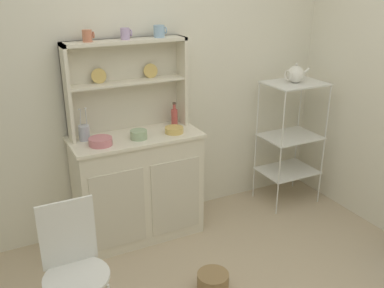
% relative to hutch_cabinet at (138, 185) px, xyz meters
% --- Properties ---
extents(wall_back, '(3.84, 0.05, 2.50)m').
position_rel_hutch_cabinet_xyz_m(wall_back, '(0.22, 0.26, 0.81)').
color(wall_back, silver).
rests_on(wall_back, ground).
extents(hutch_cabinet, '(0.98, 0.45, 0.86)m').
position_rel_hutch_cabinet_xyz_m(hutch_cabinet, '(0.00, 0.00, 0.00)').
color(hutch_cabinet, silver).
rests_on(hutch_cabinet, ground).
extents(hutch_shelf_unit, '(0.91, 0.18, 0.69)m').
position_rel_hutch_cabinet_xyz_m(hutch_shelf_unit, '(0.00, 0.16, 0.82)').
color(hutch_shelf_unit, beige).
rests_on(hutch_shelf_unit, hutch_cabinet).
extents(bakers_rack, '(0.50, 0.38, 1.12)m').
position_rel_hutch_cabinet_xyz_m(bakers_rack, '(1.43, -0.07, 0.26)').
color(bakers_rack, silver).
rests_on(bakers_rack, ground).
extents(wire_chair, '(0.36, 0.36, 0.85)m').
position_rel_hutch_cabinet_xyz_m(wire_chair, '(-0.68, -0.85, 0.08)').
color(wire_chair, white).
rests_on(wire_chair, ground).
extents(floor_basket, '(0.21, 0.21, 0.13)m').
position_rel_hutch_cabinet_xyz_m(floor_basket, '(0.19, -0.87, -0.37)').
color(floor_basket, '#93754C').
rests_on(floor_basket, ground).
extents(cup_terracotta_0, '(0.08, 0.07, 0.08)m').
position_rel_hutch_cabinet_xyz_m(cup_terracotta_0, '(-0.27, 0.12, 1.15)').
color(cup_terracotta_0, '#C67556').
rests_on(cup_terracotta_0, hutch_shelf_unit).
extents(cup_lilac_1, '(0.08, 0.07, 0.08)m').
position_rel_hutch_cabinet_xyz_m(cup_lilac_1, '(0.00, 0.12, 1.15)').
color(cup_lilac_1, '#B79ECC').
rests_on(cup_lilac_1, hutch_shelf_unit).
extents(cup_sky_2, '(0.10, 0.08, 0.09)m').
position_rel_hutch_cabinet_xyz_m(cup_sky_2, '(0.27, 0.12, 1.15)').
color(cup_sky_2, '#8EB2D1').
rests_on(cup_sky_2, hutch_shelf_unit).
extents(bowl_mixing_large, '(0.17, 0.17, 0.05)m').
position_rel_hutch_cabinet_xyz_m(bowl_mixing_large, '(-0.29, -0.07, 0.44)').
color(bowl_mixing_large, '#D17A84').
rests_on(bowl_mixing_large, hutch_cabinet).
extents(bowl_floral_medium, '(0.12, 0.12, 0.06)m').
position_rel_hutch_cabinet_xyz_m(bowl_floral_medium, '(0.00, -0.07, 0.45)').
color(bowl_floral_medium, '#9EB78E').
rests_on(bowl_floral_medium, hutch_cabinet).
extents(bowl_cream_small, '(0.14, 0.14, 0.05)m').
position_rel_hutch_cabinet_xyz_m(bowl_cream_small, '(0.29, -0.07, 0.44)').
color(bowl_cream_small, '#DBB760').
rests_on(bowl_cream_small, hutch_cabinet).
extents(jam_bottle, '(0.05, 0.05, 0.19)m').
position_rel_hutch_cabinet_xyz_m(jam_bottle, '(0.36, 0.09, 0.49)').
color(jam_bottle, '#B74C47').
rests_on(jam_bottle, hutch_cabinet).
extents(utensil_jar, '(0.08, 0.08, 0.24)m').
position_rel_hutch_cabinet_xyz_m(utensil_jar, '(-0.36, 0.08, 0.48)').
color(utensil_jar, '#B2B7C6').
rests_on(utensil_jar, hutch_cabinet).
extents(porcelain_teapot, '(0.24, 0.14, 0.17)m').
position_rel_hutch_cabinet_xyz_m(porcelain_teapot, '(1.42, -0.07, 0.76)').
color(porcelain_teapot, white).
rests_on(porcelain_teapot, bakers_rack).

